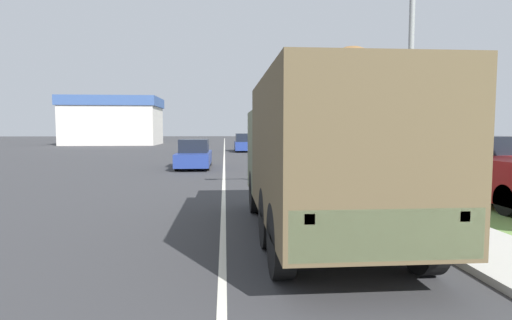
% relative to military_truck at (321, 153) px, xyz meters
% --- Properties ---
extents(ground_plane, '(180.00, 180.00, 0.00)m').
position_rel_military_truck_xyz_m(ground_plane, '(-1.88, 29.70, -1.65)').
color(ground_plane, '#38383A').
extents(lane_centre_stripe, '(0.12, 120.00, 0.00)m').
position_rel_military_truck_xyz_m(lane_centre_stripe, '(-1.88, 29.70, -1.65)').
color(lane_centre_stripe, silver).
rests_on(lane_centre_stripe, ground).
extents(sidewalk_right, '(1.80, 120.00, 0.12)m').
position_rel_military_truck_xyz_m(sidewalk_right, '(2.62, 29.70, -1.59)').
color(sidewalk_right, beige).
rests_on(sidewalk_right, ground).
extents(grass_strip_right, '(7.00, 120.00, 0.02)m').
position_rel_military_truck_xyz_m(grass_strip_right, '(7.02, 29.70, -1.64)').
color(grass_strip_right, '#6B9347').
rests_on(grass_strip_right, ground).
extents(military_truck, '(2.40, 6.74, 2.98)m').
position_rel_military_truck_xyz_m(military_truck, '(0.00, 0.00, 0.00)').
color(military_truck, '#545B3D').
rests_on(military_truck, ground).
extents(car_nearest_ahead, '(1.75, 4.61, 1.57)m').
position_rel_military_truck_xyz_m(car_nearest_ahead, '(-3.50, 14.50, -0.95)').
color(car_nearest_ahead, navy).
rests_on(car_nearest_ahead, ground).
extents(car_second_ahead, '(1.92, 4.86, 1.72)m').
position_rel_military_truck_xyz_m(car_second_ahead, '(0.08, 30.86, -0.89)').
color(car_second_ahead, navy).
rests_on(car_second_ahead, ground).
extents(pickup_truck, '(1.96, 5.21, 1.87)m').
position_rel_military_truck_xyz_m(pickup_truck, '(5.84, 3.47, -0.75)').
color(pickup_truck, maroon).
rests_on(pickup_truck, grass_strip_right).
extents(lamp_post, '(1.69, 0.24, 6.48)m').
position_rel_military_truck_xyz_m(lamp_post, '(2.65, 2.40, 2.37)').
color(lamp_post, gray).
rests_on(lamp_post, sidewalk_right).
extents(tree_mid_right, '(3.49, 3.49, 6.73)m').
position_rel_military_truck_xyz_m(tree_mid_right, '(5.32, 14.77, 3.34)').
color(tree_mid_right, '#4C3D2D').
rests_on(tree_mid_right, grass_strip_right).
extents(tree_far_right, '(3.46, 3.46, 6.84)m').
position_rel_military_truck_xyz_m(tree_far_right, '(7.04, 30.69, 3.45)').
color(tree_far_right, brown).
rests_on(tree_far_right, grass_strip_right).
extents(building_distant, '(12.68, 8.75, 6.53)m').
position_rel_military_truck_xyz_m(building_distant, '(-17.23, 49.53, 1.66)').
color(building_distant, beige).
rests_on(building_distant, ground).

